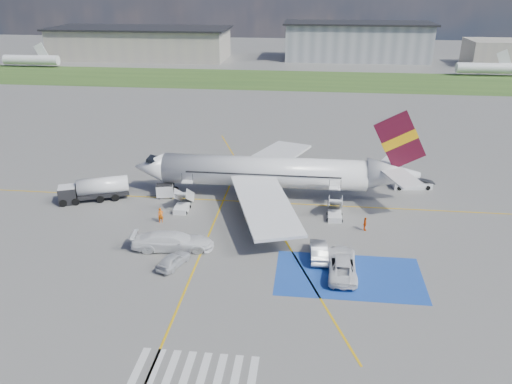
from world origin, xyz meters
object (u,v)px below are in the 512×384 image
at_px(airliner, 276,172).
at_px(van_white_a, 342,261).
at_px(belt_loader, 412,185).
at_px(car_silver_a, 173,260).
at_px(gpu_cart, 165,191).
at_px(car_silver_b, 319,251).
at_px(van_white_b, 172,238).
at_px(fuel_tanker, 95,191).

xyz_separation_m(airliner, van_white_a, (7.84, -17.15, -2.31)).
height_order(belt_loader, van_white_a, van_white_a).
relative_size(belt_loader, car_silver_a, 1.37).
xyz_separation_m(gpu_cart, van_white_a, (22.05, -15.37, 0.27)).
relative_size(airliner, gpu_cart, 15.29).
bearing_deg(van_white_a, car_silver_a, 4.00).
height_order(car_silver_a, car_silver_b, car_silver_b).
distance_m(gpu_cart, van_white_a, 26.88).
bearing_deg(gpu_cart, van_white_a, -48.60).
relative_size(gpu_cart, car_silver_a, 0.58).
height_order(gpu_cart, belt_loader, gpu_cart).
xyz_separation_m(car_silver_a, van_white_a, (16.49, 1.02, 0.38)).
bearing_deg(van_white_b, gpu_cart, 13.40).
bearing_deg(gpu_cart, car_silver_a, -84.97).
bearing_deg(airliner, van_white_b, -123.04).
height_order(gpu_cart, car_silver_b, gpu_cart).
bearing_deg(gpu_cart, car_silver_b, -47.19).
bearing_deg(van_white_b, belt_loader, -60.49).
distance_m(gpu_cart, van_white_b, 13.82).
bearing_deg(van_white_b, car_silver_a, -169.62).
distance_m(belt_loader, van_white_b, 34.25).
bearing_deg(van_white_a, gpu_cart, -34.40).
xyz_separation_m(gpu_cart, van_white_b, (4.58, -13.03, 0.45)).
relative_size(fuel_tanker, van_white_a, 1.52).
height_order(car_silver_a, van_white_b, van_white_b).
bearing_deg(airliner, car_silver_a, -115.46).
height_order(car_silver_b, van_white_a, van_white_a).
distance_m(airliner, car_silver_a, 20.30).
height_order(fuel_tanker, belt_loader, fuel_tanker).
height_order(belt_loader, van_white_b, van_white_b).
xyz_separation_m(fuel_tanker, van_white_b, (13.22, -11.16, 0.03)).
height_order(fuel_tanker, car_silver_a, fuel_tanker).
bearing_deg(belt_loader, airliner, -172.13).
distance_m(fuel_tanker, belt_loader, 42.02).
bearing_deg(car_silver_b, airliner, -72.33).
distance_m(airliner, van_white_a, 18.99).
distance_m(belt_loader, car_silver_b, 23.61).
relative_size(gpu_cart, belt_loader, 0.42).
bearing_deg(van_white_a, fuel_tanker, -23.26).
height_order(belt_loader, car_silver_a, belt_loader).
relative_size(car_silver_b, van_white_a, 0.85).
distance_m(airliner, gpu_cart, 14.55).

